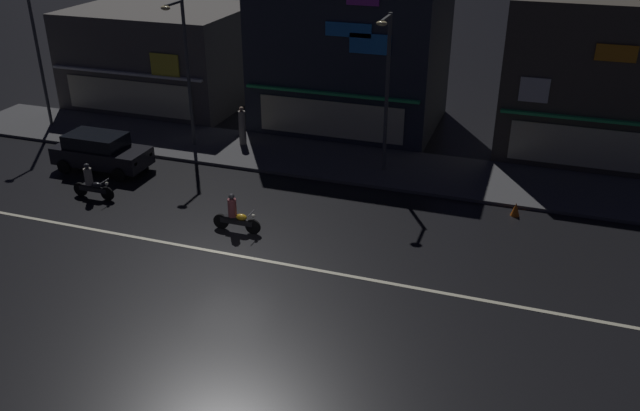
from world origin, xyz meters
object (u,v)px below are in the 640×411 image
at_px(pedestrian_on_sidewalk, 242,127).
at_px(streetlamp_east, 386,82).
at_px(parked_car_near_kerb, 100,151).
at_px(traffic_cone, 516,209).
at_px(streetlamp_west, 33,41).
at_px(streetlamp_mid, 185,63).
at_px(motorcycle_trailing_far, 92,184).
at_px(motorcycle_following, 235,216).

bearing_deg(pedestrian_on_sidewalk, streetlamp_east, -20.93).
distance_m(parked_car_near_kerb, traffic_cone, 18.05).
xyz_separation_m(streetlamp_west, streetlamp_mid, (8.65, -0.26, -0.33)).
bearing_deg(pedestrian_on_sidewalk, motorcycle_trailing_far, -127.04).
bearing_deg(streetlamp_mid, streetlamp_east, -0.19).
bearing_deg(streetlamp_west, motorcycle_trailing_far, -41.02).
relative_size(streetlamp_mid, motorcycle_following, 3.63).
bearing_deg(parked_car_near_kerb, streetlamp_east, 16.46).
bearing_deg(motorcycle_trailing_far, motorcycle_following, -4.06).
height_order(pedestrian_on_sidewalk, traffic_cone, pedestrian_on_sidewalk).
xyz_separation_m(streetlamp_mid, pedestrian_on_sidewalk, (2.23, 1.06, -3.20)).
distance_m(motorcycle_following, motorcycle_trailing_far, 6.82).
xyz_separation_m(motorcycle_following, motorcycle_trailing_far, (-6.79, 0.69, 0.00)).
height_order(pedestrian_on_sidewalk, motorcycle_following, pedestrian_on_sidewalk).
distance_m(streetlamp_east, pedestrian_on_sidewalk, 8.02).
height_order(streetlamp_west, motorcycle_following, streetlamp_west).
distance_m(streetlamp_west, traffic_cone, 24.58).
relative_size(streetlamp_west, pedestrian_on_sidewalk, 3.98).
xyz_separation_m(streetlamp_east, pedestrian_on_sidewalk, (-7.28, 1.09, -3.17)).
height_order(parked_car_near_kerb, motorcycle_following, parked_car_near_kerb).
height_order(streetlamp_mid, pedestrian_on_sidewalk, streetlamp_mid).
relative_size(streetlamp_east, pedestrian_on_sidewalk, 3.62).
height_order(streetlamp_mid, traffic_cone, streetlamp_mid).
bearing_deg(parked_car_near_kerb, streetlamp_west, 147.58).
distance_m(parked_car_near_kerb, motorcycle_following, 8.89).
height_order(streetlamp_east, traffic_cone, streetlamp_east).
distance_m(pedestrian_on_sidewalk, motorcycle_trailing_far, 8.09).
bearing_deg(motorcycle_following, motorcycle_trailing_far, 176.15).
bearing_deg(streetlamp_east, streetlamp_mid, 179.81).
bearing_deg(streetlamp_west, motorcycle_following, -26.83).
height_order(streetlamp_west, motorcycle_trailing_far, streetlamp_west).
xyz_separation_m(pedestrian_on_sidewalk, motorcycle_trailing_far, (-3.36, -7.34, -0.39)).
height_order(pedestrian_on_sidewalk, motorcycle_trailing_far, pedestrian_on_sidewalk).
height_order(streetlamp_west, pedestrian_on_sidewalk, streetlamp_west).
relative_size(motorcycle_trailing_far, traffic_cone, 3.45).
bearing_deg(traffic_cone, motorcycle_trailing_far, -166.46).
bearing_deg(parked_car_near_kerb, motorcycle_trailing_far, -61.75).
xyz_separation_m(streetlamp_mid, traffic_cone, (15.42, -2.30, -3.95)).
distance_m(motorcycle_following, traffic_cone, 10.83).
bearing_deg(traffic_cone, pedestrian_on_sidewalk, 165.72).
height_order(streetlamp_east, motorcycle_following, streetlamp_east).
bearing_deg(traffic_cone, streetlamp_west, 173.94).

